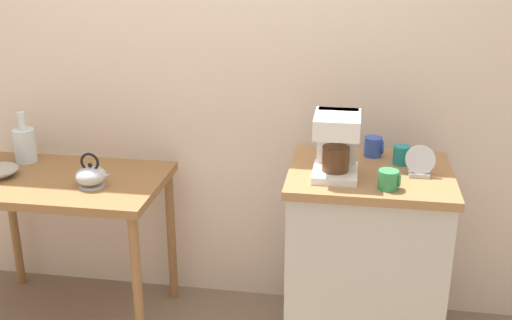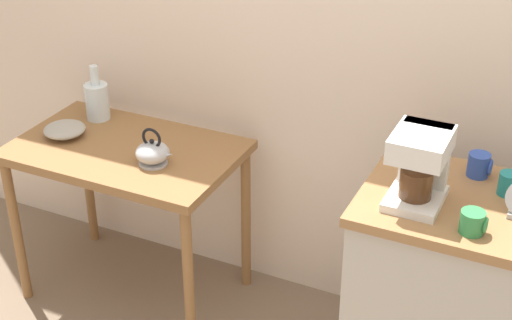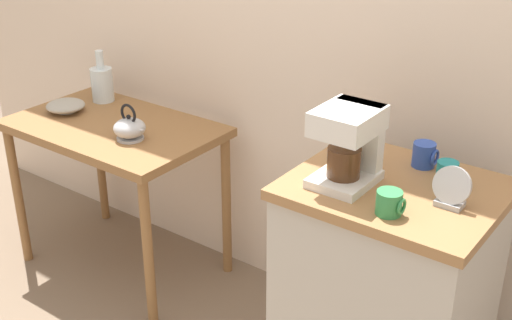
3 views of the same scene
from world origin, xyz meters
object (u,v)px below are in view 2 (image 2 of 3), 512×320
at_px(mug_tall_green, 473,222).
at_px(mug_dark_teal, 509,184).
at_px(coffee_maker, 420,163).
at_px(bowl_stoneware, 64,130).
at_px(mug_blue, 479,165).
at_px(teakettle, 153,153).
at_px(glass_carafe_vase, 97,100).

bearing_deg(mug_tall_green, mug_dark_teal, 77.26).
bearing_deg(coffee_maker, mug_dark_teal, 31.38).
bearing_deg(mug_dark_teal, bowl_stoneware, -178.00).
xyz_separation_m(coffee_maker, mug_blue, (0.16, 0.25, -0.10)).
bearing_deg(coffee_maker, mug_blue, 58.22).
bearing_deg(mug_tall_green, coffee_maker, 150.17).
distance_m(teakettle, glass_carafe_vase, 0.53).
relative_size(mug_dark_teal, mug_tall_green, 0.94).
bearing_deg(mug_blue, mug_dark_teal, -35.83).
height_order(bowl_stoneware, mug_blue, mug_blue).
height_order(glass_carafe_vase, mug_blue, glass_carafe_vase).
xyz_separation_m(bowl_stoneware, mug_tall_green, (1.78, -0.22, 0.16)).
height_order(teakettle, coffee_maker, coffee_maker).
distance_m(coffee_maker, mug_tall_green, 0.26).
bearing_deg(mug_dark_teal, teakettle, -175.36).
bearing_deg(glass_carafe_vase, mug_blue, -2.18).
relative_size(teakettle, glass_carafe_vase, 0.67).
xyz_separation_m(teakettle, glass_carafe_vase, (-0.46, 0.26, 0.04)).
height_order(bowl_stoneware, glass_carafe_vase, glass_carafe_vase).
height_order(bowl_stoneware, mug_dark_teal, mug_dark_teal).
bearing_deg(bowl_stoneware, glass_carafe_vase, 83.50).
relative_size(teakettle, coffee_maker, 0.65).
height_order(teakettle, mug_dark_teal, mug_dark_teal).
xyz_separation_m(glass_carafe_vase, coffee_maker, (1.54, -0.32, 0.20)).
distance_m(bowl_stoneware, mug_tall_green, 1.80).
xyz_separation_m(teakettle, mug_tall_green, (1.30, -0.18, 0.14)).
xyz_separation_m(teakettle, coffee_maker, (1.09, -0.06, 0.24)).
bearing_deg(coffee_maker, glass_carafe_vase, 168.40).
bearing_deg(bowl_stoneware, mug_dark_teal, 2.00).
xyz_separation_m(bowl_stoneware, coffee_maker, (1.57, -0.10, 0.26)).
relative_size(bowl_stoneware, coffee_maker, 0.70).
bearing_deg(mug_dark_teal, glass_carafe_vase, 175.29).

